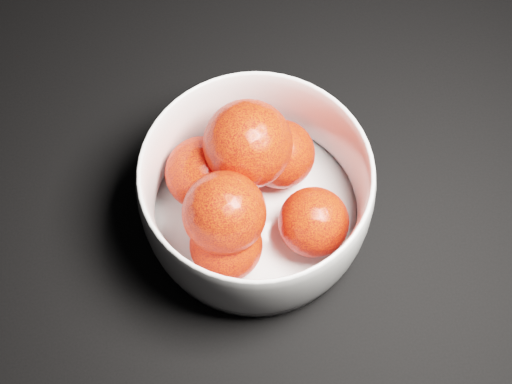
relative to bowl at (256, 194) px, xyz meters
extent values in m
cylinder|color=silver|center=(0.00, 0.00, -0.04)|extent=(0.19, 0.19, 0.01)
sphere|color=red|center=(0.03, 0.04, -0.01)|extent=(0.06, 0.06, 0.06)
sphere|color=red|center=(-0.04, 0.03, -0.01)|extent=(0.07, 0.07, 0.07)
sphere|color=red|center=(-0.03, -0.04, -0.01)|extent=(0.06, 0.06, 0.06)
sphere|color=red|center=(0.05, -0.03, -0.01)|extent=(0.06, 0.06, 0.06)
sphere|color=red|center=(0.00, 0.03, 0.03)|extent=(0.08, 0.08, 0.08)
sphere|color=red|center=(-0.03, -0.03, 0.03)|extent=(0.07, 0.07, 0.07)
camera|label=1|loc=(-0.04, -0.27, 0.56)|focal=50.00mm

